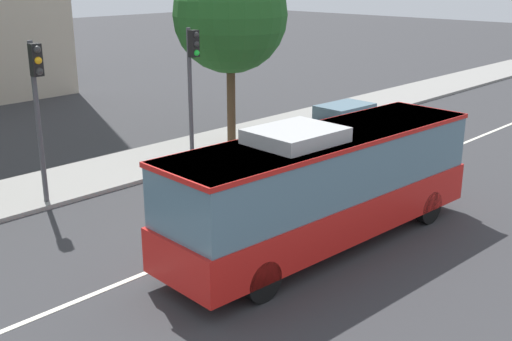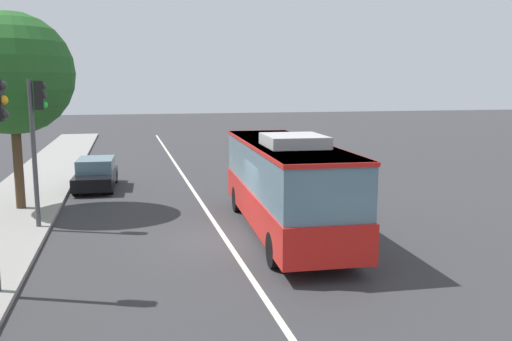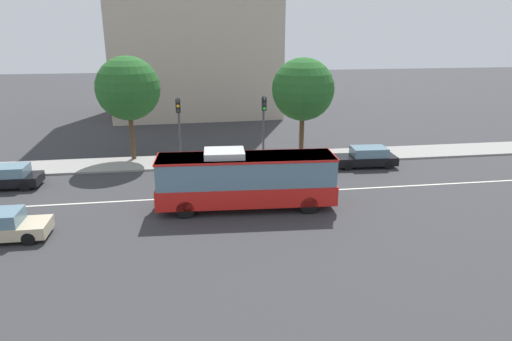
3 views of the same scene
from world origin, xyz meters
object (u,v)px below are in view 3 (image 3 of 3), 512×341
(transit_bus, at_px, (246,178))
(traffic_light_mid_block, at_px, (264,118))
(sedan_black_ahead, at_px, (366,157))
(sedan_black, at_px, (5,177))
(street_tree_kerbside_centre, at_px, (128,88))
(traffic_light_near_corner, at_px, (179,121))
(street_tree_kerbside_left, at_px, (303,89))

(transit_bus, relative_size, traffic_light_mid_block, 1.95)
(transit_bus, bearing_deg, sedan_black_ahead, 37.13)
(sedan_black, bearing_deg, traffic_light_mid_block, -171.50)
(street_tree_kerbside_centre, bearing_deg, traffic_light_near_corner, -36.65)
(sedan_black_ahead, height_order, traffic_light_near_corner, traffic_light_near_corner)
(traffic_light_near_corner, height_order, traffic_light_mid_block, same)
(traffic_light_near_corner, bearing_deg, street_tree_kerbside_left, 99.81)
(sedan_black_ahead, bearing_deg, sedan_black, 5.07)
(traffic_light_mid_block, bearing_deg, sedan_black_ahead, 79.61)
(transit_bus, distance_m, traffic_light_mid_block, 8.57)
(transit_bus, xyz_separation_m, street_tree_kerbside_centre, (-7.39, 10.82, 3.74))
(traffic_light_mid_block, distance_m, street_tree_kerbside_centre, 10.33)
(sedan_black, xyz_separation_m, sedan_black_ahead, (24.71, 0.99, 0.00))
(transit_bus, bearing_deg, sedan_black, 162.47)
(transit_bus, relative_size, traffic_light_near_corner, 1.95)
(traffic_light_mid_block, relative_size, street_tree_kerbside_centre, 0.65)
(traffic_light_near_corner, bearing_deg, sedan_black_ahead, 86.13)
(sedan_black, distance_m, traffic_light_near_corner, 11.76)
(street_tree_kerbside_left, height_order, street_tree_kerbside_centre, street_tree_kerbside_centre)
(sedan_black_ahead, xyz_separation_m, street_tree_kerbside_left, (-4.29, 2.69, 4.69))
(sedan_black_ahead, distance_m, traffic_light_near_corner, 13.94)
(sedan_black_ahead, xyz_separation_m, traffic_light_near_corner, (-13.56, 1.48, 2.84))
(street_tree_kerbside_centre, bearing_deg, sedan_black_ahead, -13.72)
(traffic_light_near_corner, distance_m, traffic_light_mid_block, 6.09)
(street_tree_kerbside_left, bearing_deg, transit_bus, -120.78)
(transit_bus, xyz_separation_m, traffic_light_mid_block, (2.36, 8.05, 1.75))
(street_tree_kerbside_left, xyz_separation_m, street_tree_kerbside_centre, (-12.94, 1.51, 0.13))
(sedan_black_ahead, relative_size, traffic_light_mid_block, 0.88)
(transit_bus, height_order, sedan_black, transit_bus)
(transit_bus, height_order, traffic_light_near_corner, traffic_light_near_corner)
(transit_bus, height_order, street_tree_kerbside_left, street_tree_kerbside_left)
(sedan_black_ahead, relative_size, street_tree_kerbside_centre, 0.58)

